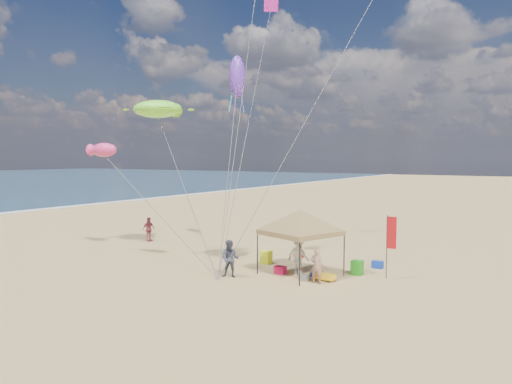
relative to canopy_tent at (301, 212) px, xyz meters
The scene contains 19 objects.
ground 5.19m from the canopy_tent, 121.80° to the right, with size 280.00×280.00×0.00m, color tan.
canopy_tent is the anchor object (origin of this frame).
feather_flag 4.34m from the canopy_tent, 21.51° to the left, with size 0.46×0.05×3.02m.
cooler_red 3.05m from the canopy_tent, 161.23° to the right, with size 0.54×0.38×0.38m, color #D81145.
cooler_blue 5.22m from the canopy_tent, 51.32° to the left, with size 0.54×0.38×0.38m, color #1535AD.
bag_navy 3.02m from the canopy_tent, ahead, with size 0.36×0.36×0.60m, color #0D203D.
bag_orange 4.93m from the canopy_tent, 118.14° to the left, with size 0.36×0.36×0.60m, color red.
chair_green 3.89m from the canopy_tent, 33.34° to the left, with size 0.50×0.50×0.70m, color #218818.
chair_yellow 4.06m from the canopy_tent, 154.69° to the left, with size 0.50×0.50×0.70m, color #E7FB1B.
crate_grey 3.14m from the canopy_tent, 52.93° to the right, with size 0.34×0.30×0.28m, color slate.
beach_cart 3.26m from the canopy_tent, 13.59° to the right, with size 0.90×0.50×0.24m, color yellow.
person_near_a 2.80m from the canopy_tent, 35.43° to the right, with size 0.58×0.38×1.59m, color tan.
person_near_b 4.06m from the canopy_tent, 139.14° to the right, with size 0.87×0.68×1.80m, color #363949.
person_near_c 2.12m from the canopy_tent, 161.52° to the left, with size 1.24×0.71×1.92m, color silver.
person_far_a 13.58m from the canopy_tent, 167.43° to the left, with size 0.97×0.40×1.66m, color #A13E49.
turtle_kite 10.34m from the canopy_tent, behind, with size 2.93×2.35×0.98m, color #7AFF36.
fish_kite 12.54m from the canopy_tent, behind, with size 1.85×0.93×0.82m, color #EC357C.
squid_kite 9.84m from the canopy_tent, 152.50° to the left, with size 0.95×0.95×2.46m, color purple.
stunt_kite_pink 19.83m from the canopy_tent, 126.64° to the left, with size 1.07×0.04×1.07m, color #FF25CF.
Camera 1 is at (12.87, -17.25, 5.75)m, focal length 34.08 mm.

